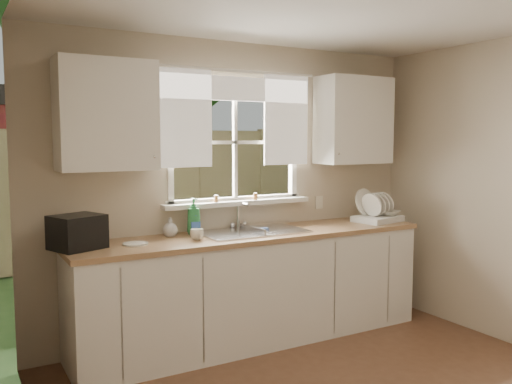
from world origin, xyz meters
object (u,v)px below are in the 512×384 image
soap_bottle_a (194,216)px  cup (197,234)px  dish_rack (377,214)px  black_appliance (77,232)px

soap_bottle_a → cup: 0.27m
dish_rack → black_appliance: bearing=178.3°
dish_rack → soap_bottle_a: size_ratio=1.57×
dish_rack → black_appliance: 2.70m
soap_bottle_a → cup: bearing=-116.8°
soap_bottle_a → black_appliance: size_ratio=0.90×
cup → black_appliance: 0.87m
cup → black_appliance: size_ratio=0.32×
black_appliance → dish_rack: bearing=-23.5°
dish_rack → cup: (-1.83, -0.02, -0.03)m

